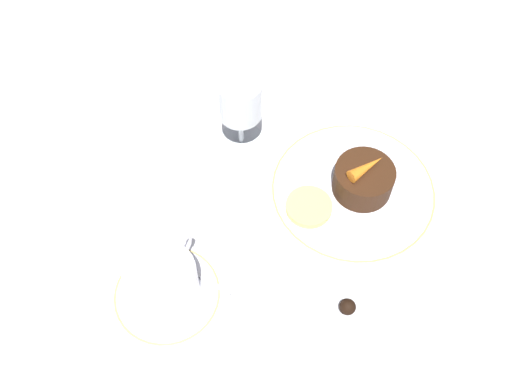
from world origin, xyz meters
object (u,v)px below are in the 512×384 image
(wine_glass, at_px, (240,104))
(dessert_cake, at_px, (363,180))
(coffee_cup, at_px, (162,282))
(fork, at_px, (373,107))
(dinner_plate, at_px, (352,193))

(wine_glass, distance_m, dessert_cake, 0.20)
(coffee_cup, xyz_separation_m, wine_glass, (0.26, 0.02, 0.04))
(wine_glass, distance_m, fork, 0.23)
(fork, bearing_deg, dinner_plate, -170.49)
(coffee_cup, relative_size, fork, 0.65)
(fork, distance_m, dessert_cake, 0.16)
(wine_glass, xyz_separation_m, dessert_cake, (-0.01, -0.19, -0.05))
(wine_glass, bearing_deg, fork, -46.38)
(dinner_plate, bearing_deg, dessert_cake, -42.71)
(wine_glass, xyz_separation_m, fork, (0.15, -0.16, -0.08))
(dinner_plate, bearing_deg, wine_glass, 84.19)
(coffee_cup, distance_m, wine_glass, 0.27)
(dinner_plate, xyz_separation_m, fork, (0.17, 0.03, -0.01))
(coffee_cup, bearing_deg, fork, -17.68)
(fork, relative_size, dessert_cake, 2.15)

